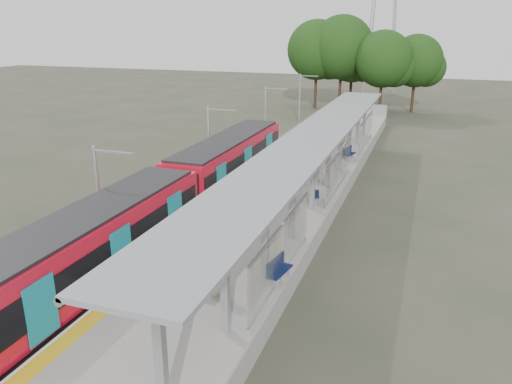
# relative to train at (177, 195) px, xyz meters

# --- Properties ---
(ground) EXTENTS (200.00, 200.00, 0.00)m
(ground) POSITION_rel_train_xyz_m (4.50, -10.98, -2.05)
(ground) COLOR #474438
(ground) RESTS_ON ground
(trackbed) EXTENTS (3.00, 70.00, 0.24)m
(trackbed) POSITION_rel_train_xyz_m (-0.00, 9.02, -1.93)
(trackbed) COLOR #59544C
(trackbed) RESTS_ON ground
(platform) EXTENTS (6.00, 50.00, 1.00)m
(platform) POSITION_rel_train_xyz_m (4.50, 9.02, -1.55)
(platform) COLOR gray
(platform) RESTS_ON ground
(tactile_strip) EXTENTS (0.60, 50.00, 0.02)m
(tactile_strip) POSITION_rel_train_xyz_m (1.95, 9.02, -1.04)
(tactile_strip) COLOR gold
(tactile_strip) RESTS_ON platform
(end_fence) EXTENTS (6.00, 0.10, 1.20)m
(end_fence) POSITION_rel_train_xyz_m (4.50, 33.97, -0.45)
(end_fence) COLOR #9EA0A5
(end_fence) RESTS_ON platform
(train) EXTENTS (2.74, 27.60, 3.62)m
(train) POSITION_rel_train_xyz_m (0.00, 0.00, 0.00)
(train) COLOR black
(train) RESTS_ON ground
(canopy) EXTENTS (3.27, 38.00, 3.66)m
(canopy) POSITION_rel_train_xyz_m (6.11, 5.21, 2.15)
(canopy) COLOR #9EA0A5
(canopy) RESTS_ON platform
(tree_cluster) EXTENTS (19.09, 10.21, 11.71)m
(tree_cluster) POSITION_rel_train_xyz_m (2.36, 42.70, 5.06)
(tree_cluster) COLOR #382316
(tree_cluster) RESTS_ON ground
(catenary_masts) EXTENTS (2.08, 48.16, 5.40)m
(catenary_masts) POSITION_rel_train_xyz_m (-1.72, 8.02, 0.86)
(catenary_masts) COLOR #9EA0A5
(catenary_masts) RESTS_ON ground
(bench_near) EXTENTS (0.69, 1.50, 0.99)m
(bench_near) POSITION_rel_train_xyz_m (7.11, -5.24, -0.53)
(bench_near) COLOR #0E1947
(bench_near) RESTS_ON platform
(bench_mid) EXTENTS (0.77, 1.50, 0.99)m
(bench_mid) POSITION_rel_train_xyz_m (6.30, 4.30, -0.53)
(bench_mid) COLOR #0E1947
(bench_mid) RESTS_ON platform
(bench_far) EXTENTS (0.80, 1.48, 0.97)m
(bench_far) POSITION_rel_train_xyz_m (6.64, 14.03, -0.54)
(bench_far) COLOR #0E1947
(bench_far) RESTS_ON platform
(info_pillar_near) EXTENTS (0.45, 0.45, 2.00)m
(info_pillar_near) POSITION_rel_train_xyz_m (5.11, -6.91, -0.18)
(info_pillar_near) COLOR #C3B38E
(info_pillar_near) RESTS_ON platform
(info_pillar_far) EXTENTS (0.42, 0.42, 1.85)m
(info_pillar_far) POSITION_rel_train_xyz_m (6.15, 14.39, -0.25)
(info_pillar_far) COLOR #C3B38E
(info_pillar_far) RESTS_ON platform
(litter_bin) EXTENTS (0.63, 0.63, 1.02)m
(litter_bin) POSITION_rel_train_xyz_m (5.57, 8.02, -0.54)
(litter_bin) COLOR #9EA0A5
(litter_bin) RESTS_ON platform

